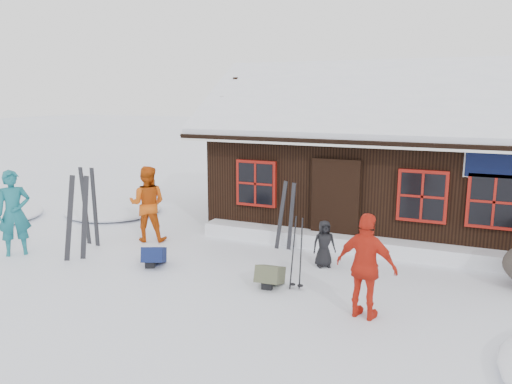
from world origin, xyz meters
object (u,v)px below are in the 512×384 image
Objects in this scene: skier_orange_right at (366,267)px; backpack_olive at (270,278)px; skier_teal at (14,213)px; skier_crouched at (324,244)px; backpack_blue at (154,258)px; skier_orange_left at (147,204)px; ski_pair_left at (77,219)px; ski_poles at (297,254)px.

skier_orange_right is 2.96× the size of backpack_olive.
skier_crouched is at bearing -31.66° from skier_teal.
skier_teal is at bearing 165.72° from backpack_blue.
skier_orange_left is 2.04m from backpack_blue.
backpack_blue is 1.00× the size of backpack_olive.
skier_teal is at bearing 10.61° from skier_orange_right.
backpack_olive is at bearing -26.71° from backpack_blue.
skier_crouched reaches higher than backpack_blue.
ski_pair_left reaches higher than backpack_blue.
backpack_olive reaches higher than backpack_blue.
skier_orange_left is at bearing 104.20° from backpack_blue.
backpack_blue is at bearing -38.15° from skier_teal.
ski_pair_left is at bearing 165.69° from backpack_blue.
backpack_olive is at bearing -25.48° from ski_pair_left.
ski_pair_left reaches higher than backpack_olive.
skier_orange_right is 1.75× the size of skier_crouched.
skier_orange_right reaches higher than skier_crouched.
skier_orange_left reaches higher than backpack_blue.
ski_pair_left is 3.28× the size of backpack_olive.
backpack_olive is (3.82, -1.58, -0.76)m from skier_orange_left.
ski_pair_left is at bearing 178.18° from backpack_olive.
backpack_blue is (-3.24, -1.36, -0.33)m from skier_crouched.
backpack_olive is (-0.61, -1.46, -0.33)m from skier_crouched.
skier_orange_left is at bearing 160.80° from ski_poles.
ski_pair_left is at bearing 52.11° from skier_orange_left.
skier_teal reaches higher than skier_orange_left.
backpack_olive is at bearing 136.12° from skier_orange_left.
skier_teal is 6.78m from skier_crouched.
skier_crouched is (4.43, -0.11, -0.43)m from skier_orange_left.
ski_poles is 3.16m from backpack_blue.
skier_crouched is at bearing -9.59° from ski_pair_left.
skier_teal is at bearing 23.70° from skier_orange_left.
ski_poles is (4.31, -1.50, -0.25)m from skier_orange_left.
ski_pair_left is at bearing -38.11° from skier_teal.
skier_crouched is at bearing -47.14° from skier_orange_right.
skier_orange_left reaches higher than ski_poles.
skier_orange_right is at bearing -49.28° from skier_teal.
ski_poles is at bearing -24.96° from backpack_blue.
skier_teal reaches higher than skier_crouched.
skier_orange_right is 4.61m from backpack_blue.
skier_crouched is at bearing 62.87° from backpack_olive.
ski_pair_left is (1.52, 0.28, -0.05)m from skier_teal.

